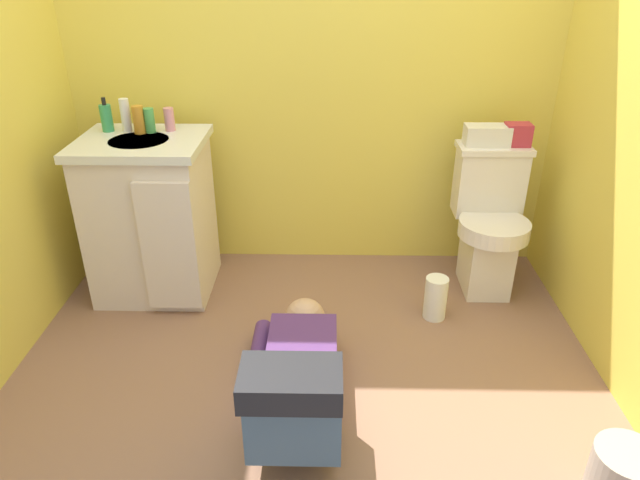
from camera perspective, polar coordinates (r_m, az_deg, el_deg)
ground_plane at (r=2.60m, az=-1.36°, el=-12.47°), size 3.02×2.99×0.04m
wall_back at (r=3.07m, az=-0.79°, el=19.00°), size 2.68×0.08×2.40m
toilet at (r=3.08m, az=16.39°, el=1.70°), size 0.36×0.46×0.75m
vanity_cabinet at (r=3.03m, az=-16.37°, el=2.30°), size 0.60×0.53×0.82m
faucet at (r=3.01m, az=-16.79°, el=11.29°), size 0.02×0.02×0.10m
person_plumber at (r=2.24m, az=-2.25°, el=-13.59°), size 0.39×1.06×0.52m
tissue_box at (r=3.00m, az=16.22°, el=9.93°), size 0.22×0.11×0.10m
toiletry_bag at (r=3.04m, az=19.00°, el=9.86°), size 0.12×0.09×0.11m
soap_dispenser at (r=3.05m, az=-20.41°, el=11.31°), size 0.06×0.06×0.17m
bottle_white at (r=3.01m, az=-18.72°, el=11.63°), size 0.05×0.05×0.16m
bottle_amber at (r=2.97m, az=-17.54°, el=11.30°), size 0.05×0.05×0.13m
bottle_green at (r=2.97m, az=-16.54°, el=11.29°), size 0.05×0.05×0.12m
bottle_pink at (r=2.97m, az=-14.71°, el=11.50°), size 0.05×0.05×0.11m
trash_can at (r=2.21m, az=27.75°, el=-20.30°), size 0.21×0.21×0.23m
paper_towel_roll at (r=2.87m, az=11.39°, el=-5.64°), size 0.11×0.11×0.22m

